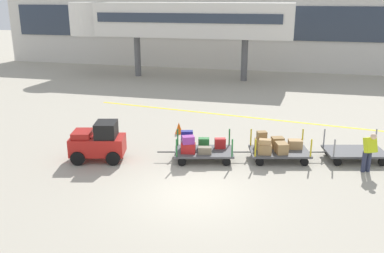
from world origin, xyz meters
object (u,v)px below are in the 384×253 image
Objects in this scene: baggage_tug at (98,142)px; baggage_cart_tail at (354,152)px; safety_cone_far at (179,128)px; baggage_cart_lead at (200,148)px; baggage_cart_middle at (276,147)px; baggage_handler at (369,150)px.

baggage_cart_tail is at bearing 13.75° from baggage_tug.
baggage_tug is 4.18× the size of safety_cone_far.
baggage_cart_middle is at bearing 13.96° from baggage_cart_lead.
safety_cone_far is (-1.71, 3.07, -0.25)m from baggage_cart_lead.
baggage_cart_lead is 6.32m from baggage_handler.
baggage_cart_lead reaches higher than baggage_cart_middle.
baggage_cart_tail is (3.04, 0.72, -0.18)m from baggage_cart_middle.
baggage_cart_tail is at bearing 104.98° from baggage_handler.
safety_cone_far is (-8.01, 2.81, -0.59)m from baggage_handler.
baggage_cart_tail is 1.33m from baggage_handler.
baggage_cart_tail reaches higher than safety_cone_far.
baggage_cart_middle is at bearing 13.96° from baggage_tug.
baggage_cart_lead reaches higher than baggage_cart_tail.
baggage_tug is at bearing -173.09° from baggage_handler.
baggage_cart_middle reaches higher than safety_cone_far.
baggage_cart_middle is at bearing -26.74° from safety_cone_far.
safety_cone_far is at bearing 168.07° from baggage_cart_tail.
baggage_cart_lead is 3.53m from safety_cone_far.
baggage_cart_tail is (5.99, 1.45, -0.18)m from baggage_cart_lead.
baggage_tug reaches higher than safety_cone_far.
baggage_cart_tail is at bearing -11.93° from safety_cone_far.
safety_cone_far is (-7.70, 1.63, -0.07)m from baggage_cart_tail.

